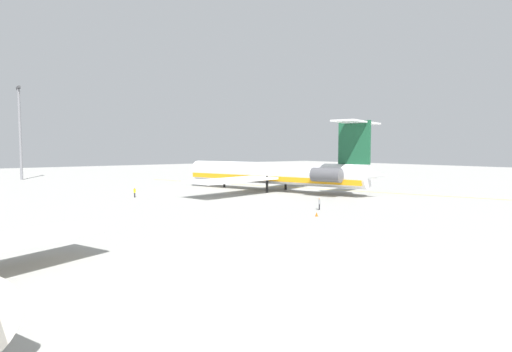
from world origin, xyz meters
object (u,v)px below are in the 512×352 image
(ground_crew_near_tail, at_px, (240,175))
(light_mast, at_px, (20,129))
(ground_crew_portside, at_px, (135,191))
(safety_cone_nose, at_px, (317,214))
(main_jetliner, at_px, (276,173))
(ground_crew_near_nose, at_px, (319,202))

(ground_crew_near_tail, relative_size, light_mast, 0.07)
(ground_crew_portside, bearing_deg, light_mast, -8.67)
(safety_cone_nose, bearing_deg, ground_crew_near_tail, -27.26)
(main_jetliner, relative_size, light_mast, 1.78)
(ground_crew_near_nose, relative_size, safety_cone_nose, 3.22)
(main_jetliner, xyz_separation_m, safety_cone_nose, (-26.98, 16.65, -3.49))
(ground_crew_portside, bearing_deg, safety_cone_nose, -179.96)
(main_jetliner, relative_size, ground_crew_near_nose, 26.25)
(ground_crew_portside, xyz_separation_m, light_mast, (60.68, 9.00, 13.15))
(main_jetliner, bearing_deg, ground_crew_near_tail, -39.33)
(main_jetliner, relative_size, ground_crew_near_tail, 26.47)
(ground_crew_portside, distance_m, safety_cone_nose, 36.06)
(ground_crew_portside, relative_size, light_mast, 0.07)
(main_jetliner, relative_size, ground_crew_portside, 25.83)
(safety_cone_nose, relative_size, light_mast, 0.02)
(ground_crew_near_tail, relative_size, safety_cone_nose, 3.19)
(ground_crew_near_nose, height_order, ground_crew_portside, ground_crew_portside)
(main_jetliner, height_order, ground_crew_near_nose, main_jetliner)
(ground_crew_near_nose, bearing_deg, safety_cone_nose, -62.94)
(ground_crew_near_nose, relative_size, light_mast, 0.07)
(light_mast, bearing_deg, ground_crew_portside, -171.56)
(main_jetliner, height_order, ground_crew_near_tail, main_jetliner)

